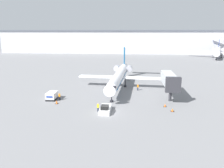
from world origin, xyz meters
TOP-DOWN VIEW (x-y plane):
  - ground_plane at (0.00, 0.00)m, footprint 600.00×600.00m
  - terminal_building at (0.00, 120.00)m, footprint 180.00×16.80m
  - airplane_main at (1.13, 20.96)m, footprint 23.58×32.52m
  - pushback_tug at (-0.48, 0.70)m, footprint 2.09×4.77m
  - luggage_cart at (-14.02, 7.63)m, footprint 2.10×3.22m
  - worker_near_tug at (-1.95, 0.77)m, footprint 0.40×0.25m
  - worker_by_wing at (6.40, 17.70)m, footprint 0.40×0.25m
  - worker_on_apron at (-12.09, 7.35)m, footprint 0.40×0.25m
  - traffic_cone_left at (-11.92, 4.80)m, footprint 0.63×0.63m
  - traffic_cone_right at (11.92, 4.99)m, footprint 0.61×0.61m
  - traffic_cone_mid at (13.02, 2.24)m, footprint 0.68×0.68m
  - airplane_parked_far_left at (55.66, 96.04)m, footprint 34.41×30.49m
  - jet_bridge at (13.64, 11.32)m, footprint 3.20×11.47m

SIDE VIEW (x-z plane):
  - ground_plane at x=0.00m, z-range 0.00..0.00m
  - traffic_cone_mid at x=13.02m, z-range -0.02..0.59m
  - traffic_cone_right at x=11.92m, z-range -0.02..0.61m
  - traffic_cone_left at x=-11.92m, z-range -0.02..0.79m
  - pushback_tug at x=-0.48m, z-range -0.23..1.46m
  - luggage_cart at x=-14.02m, z-range 0.00..1.82m
  - worker_on_apron at x=-12.09m, z-range 0.05..1.82m
  - worker_near_tug at x=-1.95m, z-range 0.05..1.85m
  - worker_by_wing at x=6.40m, z-range 0.05..1.85m
  - airplane_main at x=1.13m, z-range -1.78..8.86m
  - airplane_parked_far_left at x=55.66m, z-range -1.47..9.24m
  - jet_bridge at x=13.64m, z-range 1.35..7.54m
  - terminal_building at x=0.00m, z-range 0.03..16.40m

